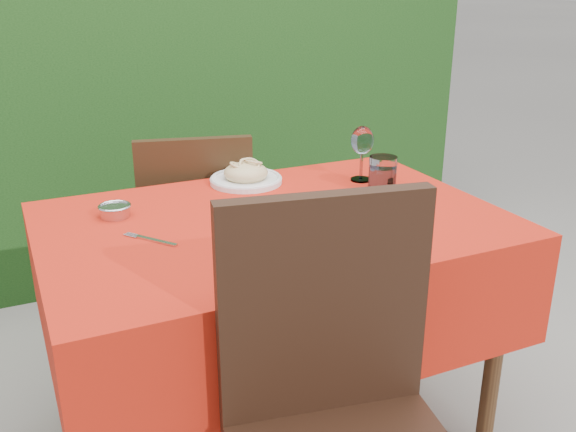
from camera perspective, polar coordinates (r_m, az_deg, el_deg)
name	(u,v)px	position (r m, az deg, el deg)	size (l,w,h in m)	color
hedge	(143,79)	(3.18, -12.79, 11.78)	(3.20, 0.55, 1.78)	black
dining_table	(274,267)	(1.84, -1.22, -4.59)	(1.26, 0.86, 0.75)	#442A16
chair_near	(339,410)	(1.34, 4.58, -16.81)	(0.52, 0.52, 0.99)	black
chair_far	(196,232)	(2.37, -8.15, -1.40)	(0.47, 0.47, 0.87)	black
pizza_plate	(317,223)	(1.68, 2.63, -0.60)	(0.31, 0.31, 0.06)	white
pasta_plate	(246,176)	(2.08, -3.76, 3.58)	(0.23, 0.23, 0.07)	silver
water_glass	(382,176)	(2.00, 8.39, 3.52)	(0.09, 0.09, 0.11)	silver
wine_glass	(362,143)	(2.09, 6.61, 6.50)	(0.07, 0.07, 0.18)	silver
fork	(156,241)	(1.66, -11.66, -2.15)	(0.02, 0.18, 0.00)	#BABAC1
steel_ramekin	(115,211)	(1.85, -15.13, 0.39)	(0.08, 0.08, 0.03)	#B9B8C0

